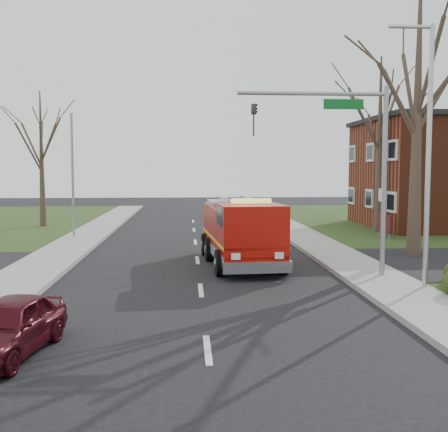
{
  "coord_description": "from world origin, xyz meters",
  "views": [
    {
      "loc": [
        -0.42,
        -17.84,
        3.91
      ],
      "look_at": [
        1.07,
        4.9,
        2.0
      ],
      "focal_mm": 45.0,
      "sensor_mm": 36.0,
      "label": 1
    }
  ],
  "objects": [
    {
      "name": "sidewalk_left",
      "position": [
        -6.2,
        0.0,
        0.07
      ],
      "size": [
        2.4,
        80.0,
        0.15
      ],
      "primitive_type": "cube",
      "color": "gray",
      "rests_on": "ground"
    },
    {
      "name": "streetlight_pole",
      "position": [
        7.14,
        -0.5,
        4.55
      ],
      "size": [
        1.48,
        0.16,
        8.4
      ],
      "color": "#B7BABF",
      "rests_on": "ground"
    },
    {
      "name": "bare_tree_far",
      "position": [
        11.0,
        15.0,
        6.49
      ],
      "size": [
        5.25,
        5.25,
        10.5
      ],
      "color": "#362A20",
      "rests_on": "ground"
    },
    {
      "name": "sidewalk_right",
      "position": [
        6.2,
        0.0,
        0.07
      ],
      "size": [
        2.4,
        80.0,
        0.15
      ],
      "primitive_type": "cube",
      "color": "gray",
      "rests_on": "ground"
    },
    {
      "name": "health_center_sign",
      "position": [
        10.5,
        12.5,
        0.88
      ],
      "size": [
        0.12,
        2.0,
        1.4
      ],
      "color": "#451011",
      "rests_on": "ground"
    },
    {
      "name": "fire_engine",
      "position": [
        1.76,
        4.74,
        1.28
      ],
      "size": [
        3.09,
        7.18,
        2.83
      ],
      "rotation": [
        0.0,
        0.0,
        0.07
      ],
      "color": "#9F0F07",
      "rests_on": "ground"
    },
    {
      "name": "bare_tree_near",
      "position": [
        9.5,
        6.0,
        7.41
      ],
      "size": [
        6.0,
        6.0,
        12.0
      ],
      "color": "#362A20",
      "rests_on": "ground"
    },
    {
      "name": "bare_tree_left",
      "position": [
        -10.0,
        20.0,
        5.56
      ],
      "size": [
        4.5,
        4.5,
        9.0
      ],
      "color": "#362A20",
      "rests_on": "ground"
    },
    {
      "name": "traffic_signal_mast",
      "position": [
        5.21,
        1.5,
        4.71
      ],
      "size": [
        5.29,
        0.18,
        6.8
      ],
      "color": "gray",
      "rests_on": "ground"
    },
    {
      "name": "ground",
      "position": [
        0.0,
        0.0,
        0.0
      ],
      "size": [
        120.0,
        120.0,
        0.0
      ],
      "primitive_type": "plane",
      "color": "black",
      "rests_on": "ground"
    },
    {
      "name": "parked_car_maroon",
      "position": [
        -4.2,
        -6.05,
        0.62
      ],
      "size": [
        2.04,
        3.81,
        1.23
      ],
      "primitive_type": "imported",
      "rotation": [
        0.0,
        0.0,
        -0.17
      ],
      "color": "#420A12",
      "rests_on": "ground"
    },
    {
      "name": "utility_pole_far",
      "position": [
        -6.8,
        14.0,
        3.5
      ],
      "size": [
        0.14,
        0.14,
        7.0
      ],
      "primitive_type": "cylinder",
      "color": "gray",
      "rests_on": "ground"
    }
  ]
}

